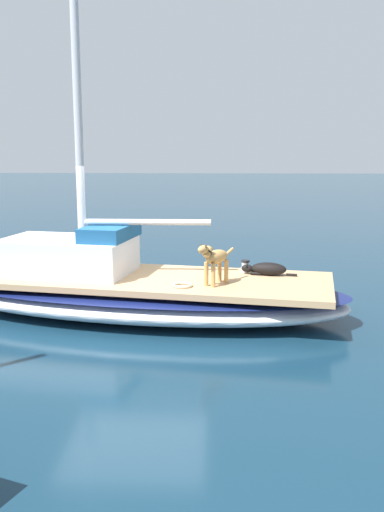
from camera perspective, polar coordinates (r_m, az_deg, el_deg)
The scene contains 8 objects.
ground_plane at distance 9.74m, azimuth -5.92°, elevation -5.80°, with size 120.00×120.00×0.00m, color #143347.
sailboat_main at distance 9.65m, azimuth -5.95°, elevation -3.89°, with size 3.73×7.56×0.66m.
mast_main at distance 9.66m, azimuth -10.59°, elevation 15.10°, with size 0.14×2.27×6.42m.
cabin_house at distance 9.93m, azimuth -12.14°, elevation 0.29°, with size 1.76×2.43×0.84m.
dog_black at distance 9.64m, azimuth 7.59°, elevation -1.31°, with size 0.38×0.95×0.22m.
dog_tan at distance 8.80m, azimuth 2.34°, elevation -0.28°, with size 0.82×0.60×0.70m.
deck_winch at distance 9.85m, azimuth 5.45°, elevation -1.06°, with size 0.16×0.16×0.21m.
coiled_rope at distance 8.78m, azimuth -0.98°, elevation -2.98°, with size 0.32×0.32×0.04m, color beige.
Camera 1 is at (-9.24, -1.40, 2.76)m, focal length 39.33 mm.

